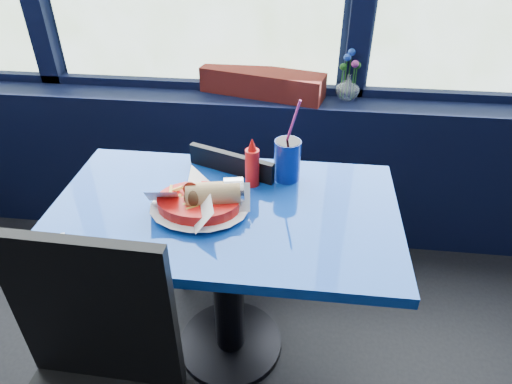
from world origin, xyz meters
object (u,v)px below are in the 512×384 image
at_px(soda_cup, 287,159).
at_px(food_basket, 201,202).
at_px(ketchup_bottle, 252,165).
at_px(planter_box, 262,83).
at_px(chair_near_back, 229,212).
at_px(flower_vase, 348,84).
at_px(near_table, 226,247).

bearing_deg(soda_cup, food_basket, -138.60).
xyz_separation_m(food_basket, ketchup_bottle, (0.15, 0.18, 0.04)).
bearing_deg(food_basket, soda_cup, 54.07).
xyz_separation_m(planter_box, food_basket, (-0.11, -0.92, -0.07)).
bearing_deg(planter_box, food_basket, -83.01).
xyz_separation_m(chair_near_back, flower_vase, (0.50, 0.55, 0.39)).
distance_m(near_table, planter_box, 0.94).
xyz_separation_m(near_table, chair_near_back, (-0.05, 0.33, -0.09)).
bearing_deg(food_basket, chair_near_back, 98.74).
xyz_separation_m(planter_box, ketchup_bottle, (0.04, -0.73, -0.03)).
distance_m(near_table, flower_vase, 1.04).
bearing_deg(ketchup_bottle, chair_near_back, 126.36).
relative_size(near_table, food_basket, 3.55).
relative_size(flower_vase, soda_cup, 0.72).
xyz_separation_m(flower_vase, soda_cup, (-0.25, -0.67, -0.04)).
relative_size(chair_near_back, flower_vase, 3.47).
bearing_deg(near_table, food_basket, -159.87).
xyz_separation_m(planter_box, flower_vase, (0.42, -0.01, 0.01)).
distance_m(near_table, ketchup_bottle, 0.32).
bearing_deg(food_basket, planter_box, 95.77).
bearing_deg(chair_near_back, soda_cup, 175.86).
relative_size(planter_box, ketchup_bottle, 3.17).
bearing_deg(planter_box, ketchup_bottle, -72.88).
bearing_deg(flower_vase, near_table, -117.10).
bearing_deg(food_basket, ketchup_bottle, 63.08).
bearing_deg(chair_near_back, flower_vase, -111.78).
bearing_deg(flower_vase, planter_box, 179.18).
height_order(planter_box, food_basket, planter_box).
bearing_deg(soda_cup, chair_near_back, 155.45).
bearing_deg(planter_box, soda_cup, -62.37).
bearing_deg(food_basket, flower_vase, 72.67).
bearing_deg(near_table, flower_vase, 62.90).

